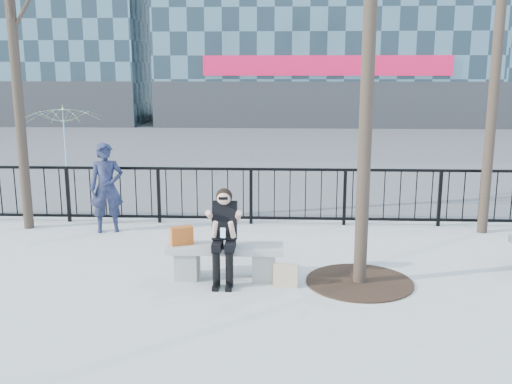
{
  "coord_description": "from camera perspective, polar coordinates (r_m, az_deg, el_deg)",
  "views": [
    {
      "loc": [
        0.8,
        -7.74,
        2.91
      ],
      "look_at": [
        0.4,
        0.8,
        1.1
      ],
      "focal_mm": 40.0,
      "sensor_mm": 36.0,
      "label": 1
    }
  ],
  "objects": [
    {
      "name": "railing",
      "position": [
        11.02,
        -1.54,
        -0.39
      ],
      "size": [
        14.0,
        0.06,
        1.1
      ],
      "color": "black",
      "rests_on": "ground"
    },
    {
      "name": "seated_woman",
      "position": [
        7.94,
        -3.22,
        -4.45
      ],
      "size": [
        0.5,
        0.64,
        1.34
      ],
      "color": "black",
      "rests_on": "ground"
    },
    {
      "name": "handbag",
      "position": [
        8.21,
        -7.45,
        -4.35
      ],
      "size": [
        0.35,
        0.26,
        0.26
      ],
      "primitive_type": "cube",
      "rotation": [
        0.0,
        0.0,
        0.42
      ],
      "color": "#B44D16",
      "rests_on": "bench_main"
    },
    {
      "name": "standing_man",
      "position": [
        10.77,
        -14.71,
        0.41
      ],
      "size": [
        0.69,
        0.55,
        1.65
      ],
      "primitive_type": "imported",
      "rotation": [
        0.0,
        0.0,
        0.29
      ],
      "color": "black",
      "rests_on": "ground"
    },
    {
      "name": "bench_main",
      "position": [
        8.21,
        -3.08,
        -6.6
      ],
      "size": [
        1.65,
        0.46,
        0.49
      ],
      "color": "gray",
      "rests_on": "ground"
    },
    {
      "name": "street_surface",
      "position": [
        22.94,
        0.68,
        4.69
      ],
      "size": [
        60.0,
        23.0,
        0.01
      ],
      "primitive_type": "cube",
      "color": "#474747",
      "rests_on": "ground"
    },
    {
      "name": "tree_grate",
      "position": [
        8.24,
        10.3,
        -8.83
      ],
      "size": [
        1.5,
        1.5,
        0.02
      ],
      "primitive_type": "cylinder",
      "color": "black",
      "rests_on": "ground"
    },
    {
      "name": "vendor_umbrella",
      "position": [
        16.37,
        -18.7,
        4.7
      ],
      "size": [
        2.92,
        2.94,
        2.03
      ],
      "primitive_type": "imported",
      "rotation": [
        0.0,
        0.0,
        -0.39
      ],
      "color": "yellow",
      "rests_on": "ground"
    },
    {
      "name": "ground",
      "position": [
        8.31,
        -3.05,
        -8.57
      ],
      "size": [
        120.0,
        120.0,
        0.0
      ],
      "primitive_type": "plane",
      "color": "#A3A39E",
      "rests_on": "ground"
    },
    {
      "name": "shopping_bag",
      "position": [
        7.95,
        3.0,
        -8.31
      ],
      "size": [
        0.35,
        0.16,
        0.32
      ],
      "primitive_type": "cube",
      "rotation": [
        0.0,
        0.0,
        -0.11
      ],
      "color": "beige",
      "rests_on": "ground"
    }
  ]
}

